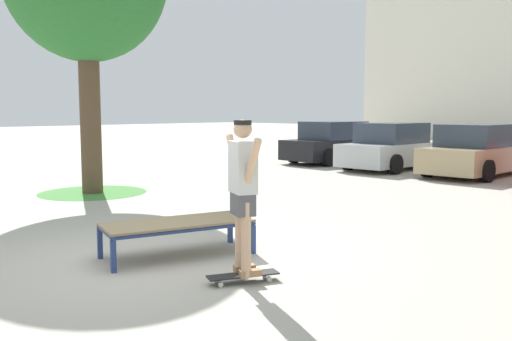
{
  "coord_description": "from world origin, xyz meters",
  "views": [
    {
      "loc": [
        5.59,
        -3.94,
        1.88
      ],
      "look_at": [
        0.11,
        2.01,
        1.0
      ],
      "focal_mm": 38.55,
      "sensor_mm": 36.0,
      "label": 1
    }
  ],
  "objects_px": {
    "skateboard": "(243,275)",
    "car_silver": "(393,148)",
    "skater": "(243,186)",
    "car_tan": "(477,152)",
    "skate_box": "(178,225)",
    "car_black": "(335,144)"
  },
  "relations": [
    {
      "from": "car_silver",
      "to": "car_black",
      "type": "bearing_deg",
      "value": 166.91
    },
    {
      "from": "skate_box",
      "to": "car_black",
      "type": "height_order",
      "value": "car_black"
    },
    {
      "from": "skater",
      "to": "car_black",
      "type": "xyz_separation_m",
      "value": [
        -7.35,
        12.46,
        -0.38
      ]
    },
    {
      "from": "skater",
      "to": "skate_box",
      "type": "bearing_deg",
      "value": 171.1
    },
    {
      "from": "skateboard",
      "to": "car_silver",
      "type": "relative_size",
      "value": 0.19
    },
    {
      "from": "car_black",
      "to": "car_silver",
      "type": "height_order",
      "value": "same"
    },
    {
      "from": "car_black",
      "to": "skater",
      "type": "bearing_deg",
      "value": -59.46
    },
    {
      "from": "skateboard",
      "to": "car_tan",
      "type": "distance_m",
      "value": 11.97
    },
    {
      "from": "skate_box",
      "to": "car_silver",
      "type": "height_order",
      "value": "car_silver"
    },
    {
      "from": "skater",
      "to": "car_black",
      "type": "distance_m",
      "value": 14.47
    },
    {
      "from": "skateboard",
      "to": "car_tan",
      "type": "bearing_deg",
      "value": 99.46
    },
    {
      "from": "car_black",
      "to": "car_tan",
      "type": "xyz_separation_m",
      "value": [
        5.38,
        -0.66,
        0.0
      ]
    },
    {
      "from": "skate_box",
      "to": "car_black",
      "type": "relative_size",
      "value": 0.47
    },
    {
      "from": "skateboard",
      "to": "car_black",
      "type": "distance_m",
      "value": 14.48
    },
    {
      "from": "skater",
      "to": "car_silver",
      "type": "relative_size",
      "value": 0.4
    },
    {
      "from": "skater",
      "to": "car_tan",
      "type": "xyz_separation_m",
      "value": [
        -1.97,
        11.79,
        -0.38
      ]
    },
    {
      "from": "skateboard",
      "to": "car_tan",
      "type": "height_order",
      "value": "car_tan"
    },
    {
      "from": "car_silver",
      "to": "car_tan",
      "type": "height_order",
      "value": "same"
    },
    {
      "from": "skater",
      "to": "skateboard",
      "type": "bearing_deg",
      "value": -116.89
    },
    {
      "from": "skateboard",
      "to": "car_tan",
      "type": "relative_size",
      "value": 0.19
    },
    {
      "from": "car_silver",
      "to": "skateboard",
      "type": "bearing_deg",
      "value": -68.52
    },
    {
      "from": "skate_box",
      "to": "car_black",
      "type": "xyz_separation_m",
      "value": [
        -5.96,
        12.24,
        0.28
      ]
    }
  ]
}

